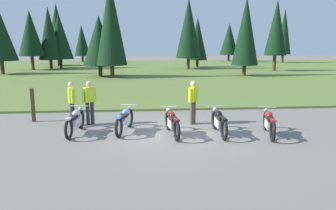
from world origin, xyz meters
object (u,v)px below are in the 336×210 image
at_px(motorcycle_maroon, 172,122).
at_px(motorcycle_red, 269,123).
at_px(motorcycle_silver, 75,121).
at_px(rider_with_back_turned, 193,100).
at_px(motorcycle_black, 219,122).
at_px(trail_marker_post, 33,105).
at_px(rider_checking_bike, 89,100).
at_px(motorcycle_sky_blue, 125,120).
at_px(rider_near_row_end, 72,101).

xyz_separation_m(motorcycle_maroon, motorcycle_red, (3.24, -0.32, 0.00)).
relative_size(motorcycle_silver, rider_with_back_turned, 1.26).
distance_m(motorcycle_silver, motorcycle_red, 6.58).
relative_size(motorcycle_black, rider_with_back_turned, 1.26).
distance_m(rider_with_back_turned, trail_marker_post, 6.31).
xyz_separation_m(motorcycle_maroon, rider_checking_bike, (-2.97, 1.74, 0.51)).
relative_size(motorcycle_sky_blue, rider_checking_bike, 1.24).
bearing_deg(rider_checking_bike, rider_near_row_end, -170.99).
height_order(motorcycle_sky_blue, rider_near_row_end, rider_near_row_end).
bearing_deg(rider_with_back_turned, motorcycle_silver, -166.37).
height_order(rider_near_row_end, rider_checking_bike, same).
bearing_deg(motorcycle_silver, motorcycle_sky_blue, 2.44).
height_order(motorcycle_silver, rider_checking_bike, rider_checking_bike).
xyz_separation_m(motorcycle_sky_blue, rider_near_row_end, (-2.00, 1.11, 0.51)).
height_order(motorcycle_red, rider_with_back_turned, rider_with_back_turned).
xyz_separation_m(rider_checking_bike, rider_with_back_turned, (3.92, -0.25, 0.00)).
bearing_deg(motorcycle_maroon, motorcycle_sky_blue, 161.50).
bearing_deg(motorcycle_sky_blue, motorcycle_black, -10.10).
relative_size(rider_with_back_turned, trail_marker_post, 1.25).
distance_m(rider_checking_bike, trail_marker_post, 2.43).
bearing_deg(motorcycle_red, motorcycle_silver, 173.13).
bearing_deg(rider_with_back_turned, rider_near_row_end, 178.12).
relative_size(rider_near_row_end, trail_marker_post, 1.25).
bearing_deg(motorcycle_red, trail_marker_post, 162.10).
distance_m(motorcycle_sky_blue, rider_with_back_turned, 2.78).
xyz_separation_m(rider_checking_bike, trail_marker_post, (-2.31, 0.69, -0.28)).
bearing_deg(motorcycle_silver, trail_marker_post, 135.36).
relative_size(motorcycle_silver, rider_checking_bike, 1.26).
relative_size(rider_checking_bike, rider_with_back_turned, 1.00).
distance_m(motorcycle_sky_blue, rider_near_row_end, 2.34).
distance_m(motorcycle_sky_blue, motorcycle_red, 4.93).
distance_m(motorcycle_maroon, motorcycle_red, 3.26).
height_order(motorcycle_sky_blue, rider_checking_bike, rider_checking_bike).
height_order(motorcycle_black, rider_near_row_end, rider_near_row_end).
bearing_deg(motorcycle_black, rider_checking_bike, 158.76).
bearing_deg(motorcycle_silver, rider_with_back_turned, 13.63).
height_order(motorcycle_sky_blue, trail_marker_post, trail_marker_post).
xyz_separation_m(motorcycle_maroon, rider_near_row_end, (-3.61, 1.64, 0.51)).
height_order(motorcycle_maroon, trail_marker_post, trail_marker_post).
relative_size(motorcycle_maroon, rider_near_row_end, 1.26).
bearing_deg(motorcycle_maroon, rider_near_row_end, 155.49).
xyz_separation_m(motorcycle_black, trail_marker_post, (-6.88, 2.47, 0.23)).
relative_size(motorcycle_silver, motorcycle_maroon, 1.00).
xyz_separation_m(motorcycle_maroon, rider_with_back_turned, (0.95, 1.49, 0.51)).
bearing_deg(trail_marker_post, motorcycle_black, -19.71).
xyz_separation_m(motorcycle_silver, motorcycle_sky_blue, (1.68, 0.07, 0.00)).
relative_size(motorcycle_red, rider_checking_bike, 1.24).
relative_size(motorcycle_black, motorcycle_red, 1.01).
distance_m(rider_near_row_end, trail_marker_post, 1.87).
bearing_deg(rider_near_row_end, motorcycle_red, -16.01).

